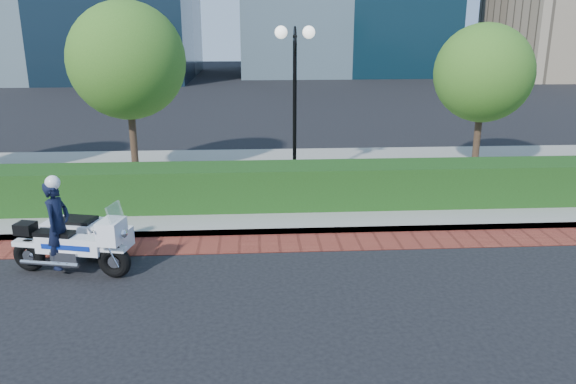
{
  "coord_description": "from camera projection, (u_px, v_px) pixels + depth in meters",
  "views": [
    {
      "loc": [
        -0.08,
        -9.42,
        4.43
      ],
      "look_at": [
        0.62,
        1.9,
        1.0
      ],
      "focal_mm": 35.0,
      "sensor_mm": 36.0,
      "label": 1
    }
  ],
  "objects": [
    {
      "name": "tree_b",
      "position": [
        127.0,
        61.0,
        15.3
      ],
      "size": [
        3.2,
        3.2,
        4.89
      ],
      "color": "#332319",
      "rests_on": "sidewalk"
    },
    {
      "name": "police_motorcycle",
      "position": [
        74.0,
        235.0,
        10.46
      ],
      "size": [
        2.29,
        1.89,
        1.87
      ],
      "rotation": [
        0.0,
        0.0,
        -0.23
      ],
      "color": "black",
      "rests_on": "ground"
    },
    {
      "name": "hedge_main",
      "position": [
        258.0,
        186.0,
        13.54
      ],
      "size": [
        18.0,
        1.2,
        1.0
      ],
      "primitive_type": "cube",
      "color": "black",
      "rests_on": "sidewalk"
    },
    {
      "name": "brick_strip",
      "position": [
        260.0,
        244.0,
        11.72
      ],
      "size": [
        60.0,
        1.0,
        0.01
      ],
      "primitive_type": "cube",
      "color": "maroon",
      "rests_on": "ground"
    },
    {
      "name": "sidewalk",
      "position": [
        257.0,
        182.0,
        16.0
      ],
      "size": [
        60.0,
        8.0,
        0.15
      ],
      "primitive_type": "cube",
      "color": "gray",
      "rests_on": "ground"
    },
    {
      "name": "tree_c",
      "position": [
        483.0,
        73.0,
        16.0
      ],
      "size": [
        2.8,
        2.8,
        4.3
      ],
      "color": "#332319",
      "rests_on": "sidewalk"
    },
    {
      "name": "ground",
      "position": [
        261.0,
        275.0,
        10.28
      ],
      "size": [
        120.0,
        120.0,
        0.0
      ],
      "primitive_type": "plane",
      "color": "black",
      "rests_on": "ground"
    },
    {
      "name": "lamppost",
      "position": [
        295.0,
        82.0,
        14.46
      ],
      "size": [
        1.02,
        0.7,
        4.21
      ],
      "color": "black",
      "rests_on": "sidewalk"
    }
  ]
}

